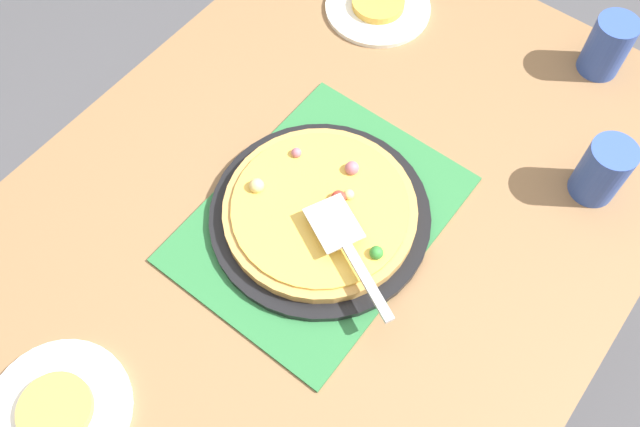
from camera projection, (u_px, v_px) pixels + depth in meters
The scene contains 12 objects.
ground_plane at pixel (320, 351), 1.81m from camera, with size 8.00×8.00×0.00m, color #4C4C51.
dining_table at pixel (320, 247), 1.25m from camera, with size 1.40×1.00×0.75m.
placemat at pixel (320, 218), 1.15m from camera, with size 0.48×0.36×0.01m, color #2D753D.
pizza_pan at pixel (320, 215), 1.14m from camera, with size 0.38×0.38×0.01m, color black.
pizza at pixel (320, 210), 1.12m from camera, with size 0.33×0.33×0.05m.
plate_near_left at pixel (58, 411), 0.99m from camera, with size 0.22×0.22×0.01m, color white.
plate_far_right at pixel (378, 8), 1.39m from camera, with size 0.22×0.22×0.01m, color white.
served_slice_left at pixel (55, 409), 0.98m from camera, with size 0.11×0.11×0.02m, color #EAB747.
served_slice_right at pixel (378, 3), 1.38m from camera, with size 0.11×0.11×0.02m, color gold.
cup_near at pixel (608, 46), 1.27m from camera, with size 0.08×0.08×0.12m, color #3351AD.
cup_far at pixel (603, 171), 1.13m from camera, with size 0.08×0.08×0.12m, color #3351AD.
pizza_server at pixel (348, 247), 1.05m from camera, with size 0.14×0.23×0.01m.
Camera 1 is at (0.44, 0.34, 1.76)m, focal length 37.36 mm.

